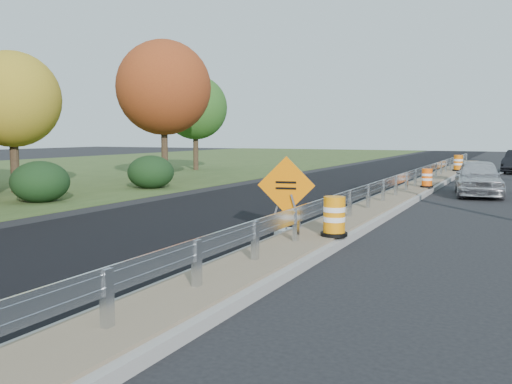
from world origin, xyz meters
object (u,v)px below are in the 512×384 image
at_px(caution_sign, 286,216).
at_px(barrel_median_far, 458,163).
at_px(barrel_median_near, 334,217).
at_px(barrel_median_mid, 427,178).
at_px(car_silver, 478,177).

relative_size(caution_sign, barrel_median_far, 2.02).
bearing_deg(barrel_median_near, caution_sign, 153.76).
bearing_deg(barrel_median_far, barrel_median_mid, -90.00).
height_order(caution_sign, car_silver, caution_sign).
bearing_deg(barrel_median_near, barrel_median_mid, 90.00).
height_order(caution_sign, barrel_median_mid, caution_sign).
bearing_deg(barrel_median_near, barrel_median_far, 90.00).
distance_m(barrel_median_mid, car_silver, 2.07).
relative_size(caution_sign, barrel_median_mid, 2.48).
distance_m(barrel_median_near, car_silver, 12.55).
height_order(caution_sign, barrel_median_near, caution_sign).
height_order(barrel_median_far, car_silver, car_silver).
xyz_separation_m(caution_sign, barrel_median_far, (1.45, 23.60, 0.20)).
bearing_deg(car_silver, barrel_median_near, -107.31).
bearing_deg(barrel_median_mid, caution_sign, -96.91).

